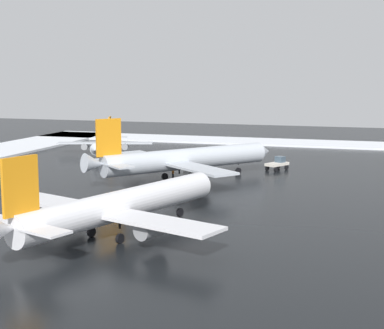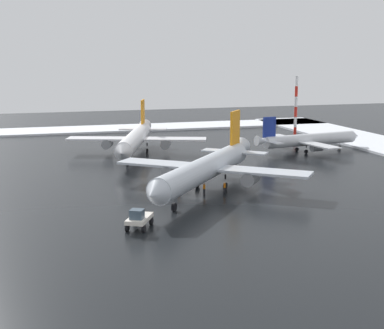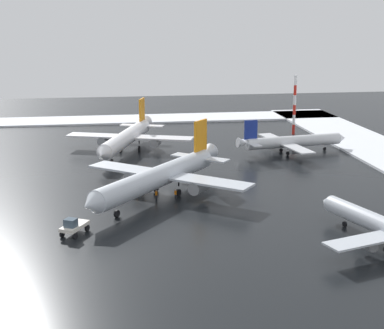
# 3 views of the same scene
# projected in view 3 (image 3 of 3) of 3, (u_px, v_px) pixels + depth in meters

# --- Properties ---
(ground_plane) EXTENTS (240.00, 240.00, 0.00)m
(ground_plane) POSITION_uv_depth(u_px,v_px,m) (163.00, 182.00, 105.93)
(ground_plane) COLOR black
(snow_bank_right) EXTENTS (14.00, 116.00, 0.51)m
(snow_bank_right) POSITION_uv_depth(u_px,v_px,m) (139.00, 119.00, 170.13)
(snow_bank_right) COLOR white
(snow_bank_right) RESTS_ON ground_plane
(airplane_far_rear) EXTENTS (30.44, 27.60, 10.87)m
(airplane_far_rear) POSITION_uv_depth(u_px,v_px,m) (160.00, 176.00, 96.01)
(airplane_far_rear) COLOR silver
(airplane_far_rear) RESTS_ON ground_plane
(airplane_distant_tail) EXTENTS (21.80, 26.13, 7.77)m
(airplane_distant_tail) POSITION_uv_depth(u_px,v_px,m) (291.00, 142.00, 127.94)
(airplane_distant_tail) COLOR silver
(airplane_distant_tail) RESTS_ON ground_plane
(airplane_foreground_jet) EXTENTS (33.43, 28.21, 10.23)m
(airplane_foreground_jet) POSITION_uv_depth(u_px,v_px,m) (127.00, 137.00, 128.37)
(airplane_foreground_jet) COLOR white
(airplane_foreground_jet) RESTS_ON ground_plane
(pushback_tug) EXTENTS (5.09, 4.13, 2.50)m
(pushback_tug) POSITION_uv_depth(u_px,v_px,m) (74.00, 226.00, 79.80)
(pushback_tug) COLOR silver
(pushback_tug) RESTS_ON ground_plane
(ground_crew_mid_apron) EXTENTS (0.36, 0.36, 1.71)m
(ground_crew_mid_apron) POSITION_uv_depth(u_px,v_px,m) (175.00, 194.00, 95.45)
(ground_crew_mid_apron) COLOR black
(ground_crew_mid_apron) RESTS_ON ground_plane
(ground_crew_by_nose_gear) EXTENTS (0.36, 0.36, 1.71)m
(ground_crew_by_nose_gear) POSITION_uv_depth(u_px,v_px,m) (156.00, 194.00, 95.10)
(ground_crew_by_nose_gear) COLOR black
(ground_crew_by_nose_gear) RESTS_ON ground_plane
(ground_crew_near_tug) EXTENTS (0.36, 0.36, 1.71)m
(ground_crew_near_tug) POSITION_uv_depth(u_px,v_px,m) (137.00, 189.00, 97.99)
(ground_crew_near_tug) COLOR black
(ground_crew_near_tug) RESTS_ON ground_plane
(antenna_mast) EXTENTS (0.70, 0.70, 14.93)m
(antenna_mast) POSITION_uv_depth(u_px,v_px,m) (294.00, 105.00, 147.67)
(antenna_mast) COLOR red
(antenna_mast) RESTS_ON ground_plane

